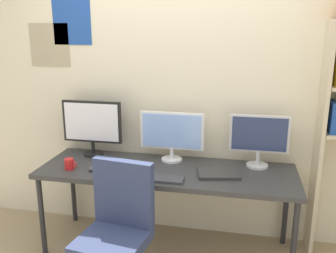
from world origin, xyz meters
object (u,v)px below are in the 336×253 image
object	(u,v)px
keyboard_main	(161,179)
computer_mouse	(93,168)
monitor_center	(172,134)
office_chair	(117,246)
desk	(167,175)
monitor_right	(259,138)
laptop_closed	(219,174)
coffee_mug	(69,164)
monitor_left	(92,125)

from	to	relation	value
keyboard_main	computer_mouse	xyz separation A→B (m)	(-0.59, 0.09, 0.01)
monitor_center	office_chair	bearing A→B (deg)	-104.28
computer_mouse	monitor_center	bearing A→B (deg)	31.15
desk	monitor_right	size ratio (longest dim) A/B	4.38
computer_mouse	laptop_closed	size ratio (longest dim) A/B	0.30
office_chair	monitor_center	bearing A→B (deg)	75.72
keyboard_main	coffee_mug	size ratio (longest dim) A/B	3.33
monitor_center	keyboard_main	xyz separation A→B (m)	(0.00, -0.44, -0.23)
monitor_center	computer_mouse	size ratio (longest dim) A/B	5.77
office_chair	monitor_right	size ratio (longest dim) A/B	2.07
monitor_right	keyboard_main	size ratio (longest dim) A/B	1.36
monitor_left	monitor_center	xyz separation A→B (m)	(0.73, -0.00, -0.04)
keyboard_main	coffee_mug	bearing A→B (deg)	175.21
monitor_right	coffee_mug	distance (m)	1.57
keyboard_main	office_chair	bearing A→B (deg)	-117.62
monitor_center	laptop_closed	xyz separation A→B (m)	(0.43, -0.26, -0.23)
monitor_center	computer_mouse	xyz separation A→B (m)	(-0.59, -0.36, -0.23)
desk	laptop_closed	xyz separation A→B (m)	(0.43, -0.04, 0.06)
monitor_left	office_chair	bearing A→B (deg)	-59.28
desk	coffee_mug	bearing A→B (deg)	-168.12
monitor_left	desk	bearing A→B (deg)	-16.21
laptop_closed	coffee_mug	distance (m)	1.22
monitor_left	monitor_right	world-z (taller)	monitor_left
monitor_right	coffee_mug	world-z (taller)	monitor_right
office_chair	monitor_left	distance (m)	1.18
monitor_center	desk	bearing A→B (deg)	-90.00
monitor_center	keyboard_main	bearing A→B (deg)	-90.00
monitor_right	computer_mouse	size ratio (longest dim) A/B	4.99
keyboard_main	computer_mouse	size ratio (longest dim) A/B	3.68
monitor_left	computer_mouse	world-z (taller)	monitor_left
laptop_closed	computer_mouse	bearing A→B (deg)	174.71
monitor_right	computer_mouse	world-z (taller)	monitor_right
monitor_left	keyboard_main	bearing A→B (deg)	-31.19
laptop_closed	coffee_mug	xyz separation A→B (m)	(-1.21, -0.12, 0.03)
monitor_left	monitor_center	world-z (taller)	monitor_left
coffee_mug	monitor_right	bearing A→B (deg)	13.99
desk	monitor_left	xyz separation A→B (m)	(-0.73, 0.21, 0.34)
monitor_center	computer_mouse	distance (m)	0.72
office_chair	laptop_closed	world-z (taller)	office_chair
office_chair	monitor_center	distance (m)	1.06
monitor_left	coffee_mug	size ratio (longest dim) A/B	5.14
desk	monitor_left	size ratio (longest dim) A/B	3.85
coffee_mug	office_chair	bearing A→B (deg)	-40.71
desk	office_chair	size ratio (longest dim) A/B	2.12
office_chair	monitor_left	size ratio (longest dim) A/B	1.82
desk	monitor_right	bearing A→B (deg)	16.20
computer_mouse	laptop_closed	world-z (taller)	computer_mouse
monitor_left	computer_mouse	bearing A→B (deg)	-68.31
computer_mouse	keyboard_main	bearing A→B (deg)	-8.34
desk	coffee_mug	world-z (taller)	coffee_mug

